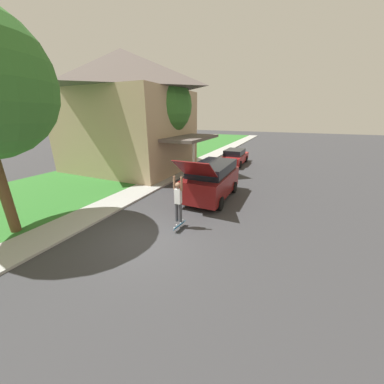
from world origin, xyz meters
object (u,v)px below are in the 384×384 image
object	(u,v)px
lawn_tree_far	(160,105)
skateboarder	(178,199)
skateboard	(179,225)
suv_parked	(212,180)
car_down_street	(235,157)

from	to	relation	value
lawn_tree_far	skateboarder	bearing A→B (deg)	-54.40
skateboarder	skateboard	world-z (taller)	skateboarder
suv_parked	lawn_tree_far	bearing A→B (deg)	144.46
suv_parked	car_down_street	world-z (taller)	suv_parked
car_down_street	skateboard	size ratio (longest dim) A/B	5.76
lawn_tree_far	skateboard	world-z (taller)	lawn_tree_far
lawn_tree_far	skateboarder	size ratio (longest dim) A/B	3.91
skateboarder	skateboard	xyz separation A→B (m)	(0.08, -0.09, -1.11)
lawn_tree_far	car_down_street	xyz separation A→B (m)	(4.75, 5.20, -4.47)
lawn_tree_far	car_down_street	bearing A→B (deg)	47.55
skateboard	suv_parked	bearing A→B (deg)	90.31
car_down_street	skateboard	distance (m)	13.33
suv_parked	skateboard	bearing A→B (deg)	-89.69
suv_parked	car_down_street	bearing A→B (deg)	96.27
suv_parked	skateboard	xyz separation A→B (m)	(0.02, -3.95, -0.87)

